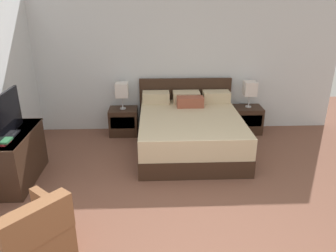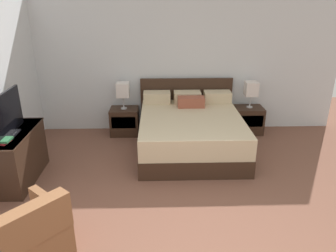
% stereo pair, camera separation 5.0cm
% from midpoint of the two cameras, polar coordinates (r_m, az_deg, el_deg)
% --- Properties ---
extents(wall_back, '(6.26, 0.06, 2.56)m').
position_cam_midpoint_polar(wall_back, '(6.22, 0.44, 10.78)').
color(wall_back, silver).
rests_on(wall_back, ground).
extents(bed, '(1.74, 1.97, 1.02)m').
position_cam_midpoint_polar(bed, '(5.55, 3.56, -0.85)').
color(bed, '#332116').
rests_on(bed, ground).
extents(nightstand_left, '(0.52, 0.42, 0.50)m').
position_cam_midpoint_polar(nightstand_left, '(6.24, -7.97, 0.79)').
color(nightstand_left, '#332116').
rests_on(nightstand_left, ground).
extents(nightstand_right, '(0.52, 0.42, 0.50)m').
position_cam_midpoint_polar(nightstand_right, '(6.45, 13.39, 1.10)').
color(nightstand_right, '#332116').
rests_on(nightstand_right, ground).
extents(table_lamp_left, '(0.23, 0.23, 0.49)m').
position_cam_midpoint_polar(table_lamp_left, '(6.05, -8.26, 6.17)').
color(table_lamp_left, '#B7B7BC').
rests_on(table_lamp_left, nightstand_left).
extents(table_lamp_right, '(0.23, 0.23, 0.49)m').
position_cam_midpoint_polar(table_lamp_right, '(6.27, 13.87, 6.30)').
color(table_lamp_right, '#B7B7BC').
rests_on(table_lamp_right, nightstand_right).
extents(dresser, '(0.47, 1.14, 0.74)m').
position_cam_midpoint_polar(dresser, '(5.05, -25.13, -4.86)').
color(dresser, '#332116').
rests_on(dresser, ground).
extents(tv, '(0.18, 0.84, 0.57)m').
position_cam_midpoint_polar(tv, '(4.77, -26.56, 1.70)').
color(tv, black).
rests_on(tv, dresser).
extents(book_red_cover, '(0.24, 0.20, 0.03)m').
position_cam_midpoint_polar(book_red_cover, '(4.63, -27.52, -2.58)').
color(book_red_cover, '#B7282D').
rests_on(book_red_cover, dresser).
extents(book_blue_cover, '(0.27, 0.19, 0.03)m').
position_cam_midpoint_polar(book_blue_cover, '(4.62, -27.52, -2.26)').
color(book_blue_cover, '#2D7042').
rests_on(book_blue_cover, book_red_cover).
extents(armchair_by_window, '(0.97, 0.97, 0.76)m').
position_cam_midpoint_polar(armchair_by_window, '(3.62, -23.53, -17.56)').
color(armchair_by_window, brown).
rests_on(armchair_by_window, ground).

